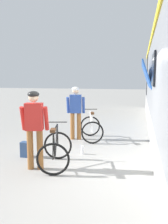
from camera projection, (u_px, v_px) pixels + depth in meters
ground_plane at (98, 165)px, 5.52m from camera, size 80.00×80.00×0.00m
cyclist_near_in_blue at (76, 108)px, 7.76m from camera, size 0.65×0.38×1.76m
cyclist_far_in_red at (34, 123)px, 5.17m from camera, size 0.65×0.40×1.76m
bicycle_near_white at (91, 128)px, 7.80m from camera, size 0.98×1.22×0.99m
bicycle_far_black at (56, 150)px, 5.39m from camera, size 0.95×1.21×0.99m
backpack_on_platform at (26, 149)px, 6.09m from camera, size 0.28×0.18×0.40m
water_bottle_near_the_bikes at (82, 150)px, 6.33m from camera, size 0.07×0.07×0.23m
water_bottle_by_the_backpack at (27, 153)px, 6.12m from camera, size 0.07×0.07×0.18m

